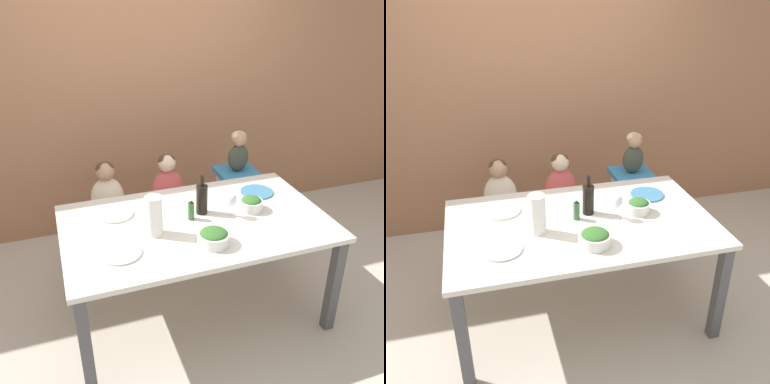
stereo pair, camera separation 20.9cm
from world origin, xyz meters
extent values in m
plane|color=#BCB2A3|center=(0.00, 0.00, 0.00)|extent=(14.00, 14.00, 0.00)
cube|color=#9E6B4C|center=(0.00, 1.47, 1.35)|extent=(10.00, 0.06, 2.70)
cube|color=silver|center=(0.00, 0.00, 0.76)|extent=(1.78, 1.06, 0.03)
cube|color=#4C4C51|center=(-0.83, -0.47, 0.37)|extent=(0.07, 0.07, 0.74)
cube|color=#4C4C51|center=(0.83, -0.47, 0.37)|extent=(0.07, 0.07, 0.74)
cube|color=#4C4C51|center=(-0.83, 0.47, 0.37)|extent=(0.07, 0.07, 0.74)
cube|color=#4C4C51|center=(0.83, 0.47, 0.37)|extent=(0.07, 0.07, 0.74)
cylinder|color=silver|center=(-0.63, 0.67, 0.20)|extent=(0.04, 0.04, 0.40)
cylinder|color=silver|center=(-0.32, 0.67, 0.20)|extent=(0.04, 0.04, 0.40)
cylinder|color=silver|center=(-0.63, 0.97, 0.20)|extent=(0.04, 0.04, 0.40)
cylinder|color=silver|center=(-0.32, 0.97, 0.20)|extent=(0.04, 0.04, 0.40)
cube|color=silver|center=(-0.47, 0.82, 0.43)|extent=(0.41, 0.44, 0.05)
cylinder|color=silver|center=(-0.11, 0.67, 0.20)|extent=(0.04, 0.04, 0.40)
cylinder|color=silver|center=(0.19, 0.67, 0.20)|extent=(0.04, 0.04, 0.40)
cylinder|color=silver|center=(-0.11, 0.97, 0.20)|extent=(0.04, 0.04, 0.40)
cylinder|color=silver|center=(0.19, 0.97, 0.20)|extent=(0.04, 0.04, 0.40)
cube|color=silver|center=(0.04, 0.82, 0.43)|extent=(0.41, 0.44, 0.05)
cylinder|color=silver|center=(0.56, 0.69, 0.33)|extent=(0.04, 0.04, 0.65)
cylinder|color=silver|center=(0.82, 0.69, 0.33)|extent=(0.04, 0.04, 0.65)
cylinder|color=silver|center=(0.56, 0.95, 0.33)|extent=(0.04, 0.04, 0.65)
cylinder|color=silver|center=(0.82, 0.95, 0.33)|extent=(0.04, 0.04, 0.65)
cube|color=teal|center=(0.69, 0.82, 0.68)|extent=(0.35, 0.37, 0.05)
ellipsoid|color=beige|center=(-0.47, 0.82, 0.63)|extent=(0.27, 0.16, 0.36)
sphere|color=tan|center=(-0.47, 0.82, 0.87)|extent=(0.15, 0.15, 0.15)
ellipsoid|color=#473323|center=(-0.47, 0.83, 0.89)|extent=(0.15, 0.14, 0.10)
ellipsoid|color=#C64C4C|center=(0.04, 0.82, 0.63)|extent=(0.27, 0.16, 0.36)
sphere|color=beige|center=(0.04, 0.82, 0.87)|extent=(0.15, 0.15, 0.15)
ellipsoid|color=#473323|center=(0.04, 0.83, 0.89)|extent=(0.15, 0.14, 0.10)
ellipsoid|color=#3D4238|center=(0.69, 0.82, 0.83)|extent=(0.19, 0.11, 0.25)
sphere|color=tan|center=(0.69, 0.82, 1.00)|extent=(0.13, 0.13, 0.13)
ellipsoid|color=#DBC684|center=(0.69, 0.83, 1.02)|extent=(0.13, 0.13, 0.09)
cylinder|color=black|center=(0.08, 0.09, 0.88)|extent=(0.08, 0.08, 0.21)
cylinder|color=black|center=(0.08, 0.09, 1.03)|extent=(0.03, 0.03, 0.08)
cylinder|color=black|center=(0.08, 0.09, 1.05)|extent=(0.03, 0.03, 0.02)
cylinder|color=white|center=(-0.30, -0.07, 0.91)|extent=(0.11, 0.11, 0.27)
cylinder|color=white|center=(0.25, -0.03, 0.78)|extent=(0.06, 0.06, 0.00)
cylinder|color=white|center=(0.25, -0.03, 0.82)|extent=(0.01, 0.01, 0.08)
ellipsoid|color=white|center=(0.25, -0.03, 0.91)|extent=(0.07, 0.07, 0.10)
cylinder|color=white|center=(0.01, -0.30, 0.82)|extent=(0.20, 0.20, 0.07)
ellipsoid|color=#336628|center=(0.01, -0.30, 0.85)|extent=(0.17, 0.17, 0.05)
cylinder|color=white|center=(0.42, 0.02, 0.82)|extent=(0.17, 0.17, 0.07)
ellipsoid|color=#336628|center=(0.42, 0.02, 0.85)|extent=(0.14, 0.14, 0.05)
cylinder|color=silver|center=(-0.55, -0.21, 0.79)|extent=(0.25, 0.25, 0.01)
cylinder|color=silver|center=(-0.50, 0.26, 0.79)|extent=(0.25, 0.25, 0.01)
cylinder|color=teal|center=(0.58, 0.24, 0.79)|extent=(0.25, 0.25, 0.01)
cylinder|color=#336633|center=(-0.02, 0.03, 0.84)|extent=(0.04, 0.04, 0.12)
cone|color=black|center=(-0.02, 0.03, 0.91)|extent=(0.04, 0.04, 0.02)
camera|label=1|loc=(-0.84, -2.34, 2.25)|focal=40.00mm
camera|label=2|loc=(-0.64, -2.40, 2.25)|focal=40.00mm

